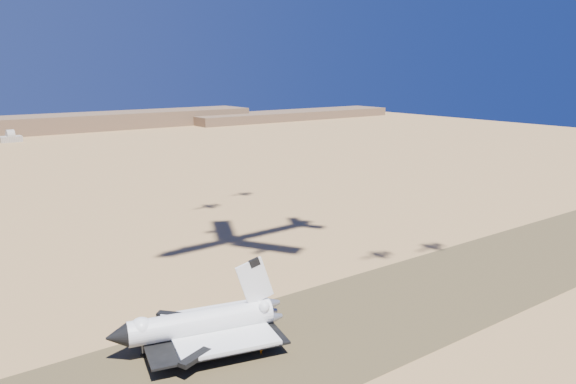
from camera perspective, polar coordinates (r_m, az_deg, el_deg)
ground at (r=140.79m, az=-4.52°, el=-16.56°), size 1200.00×1200.00×0.00m
runway at (r=140.78m, az=-4.53°, el=-16.55°), size 600.00×50.00×0.06m
ridgeline at (r=648.16m, az=-25.05°, el=5.94°), size 960.00×90.00×18.00m
shuttle at (r=144.83m, az=-8.91°, el=-13.23°), size 44.02×33.65×21.59m
crew_a at (r=143.28m, az=-3.92°, el=-15.58°), size 0.48×0.68×1.74m
crew_b at (r=141.82m, az=-2.75°, el=-15.86°), size 0.96×1.01×1.83m
crew_c at (r=145.12m, az=-3.28°, el=-15.22°), size 1.03×0.83×1.56m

